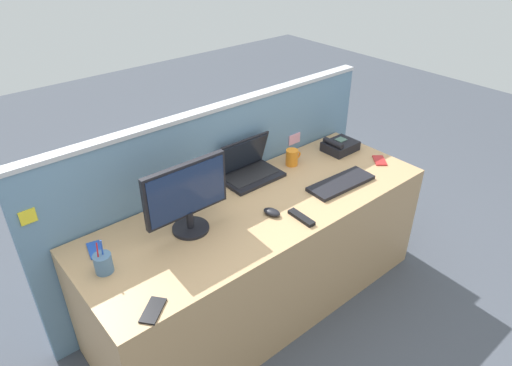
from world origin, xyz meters
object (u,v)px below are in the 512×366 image
(desktop_monitor, at_px, (187,195))
(coffee_mug, at_px, (292,157))
(desk_phone, at_px, (340,146))
(tv_remote, at_px, (301,217))
(laptop, at_px, (248,167))
(pen_cup, at_px, (103,263))
(cell_phone_blue_case, at_px, (95,250))
(keyboard_main, at_px, (341,183))
(computer_mouse_right_hand, at_px, (272,212))
(cell_phone_black_slab, at_px, (153,310))
(cell_phone_red_case, at_px, (380,160))

(desktop_monitor, bearing_deg, coffee_mug, 9.88)
(desk_phone, relative_size, tv_remote, 1.28)
(laptop, distance_m, pen_cup, 1.06)
(cell_phone_blue_case, distance_m, tv_remote, 1.05)
(keyboard_main, height_order, cell_phone_blue_case, keyboard_main)
(cell_phone_blue_case, bearing_deg, computer_mouse_right_hand, -8.74)
(keyboard_main, distance_m, cell_phone_black_slab, 1.36)
(desk_phone, height_order, cell_phone_black_slab, desk_phone)
(keyboard_main, xyz_separation_m, tv_remote, (-0.43, -0.09, -0.00))
(keyboard_main, xyz_separation_m, cell_phone_black_slab, (-1.35, -0.16, -0.01))
(cell_phone_black_slab, xyz_separation_m, coffee_mug, (1.30, 0.53, 0.05))
(desktop_monitor, distance_m, keyboard_main, 0.97)
(desk_phone, bearing_deg, coffee_mug, 169.96)
(laptop, bearing_deg, desktop_monitor, -158.52)
(laptop, xyz_separation_m, cell_phone_red_case, (0.78, -0.41, -0.06))
(desktop_monitor, relative_size, tv_remote, 2.70)
(desk_phone, xyz_separation_m, tv_remote, (-0.76, -0.39, -0.03))
(cell_phone_red_case, distance_m, cell_phone_black_slab, 1.77)
(keyboard_main, bearing_deg, desk_phone, 45.00)
(laptop, bearing_deg, coffee_mug, -12.94)
(tv_remote, bearing_deg, desktop_monitor, 149.84)
(pen_cup, height_order, cell_phone_blue_case, pen_cup)
(desktop_monitor, distance_m, cell_phone_black_slab, 0.60)
(pen_cup, xyz_separation_m, tv_remote, (0.97, -0.29, -0.04))
(laptop, distance_m, keyboard_main, 0.57)
(laptop, height_order, cell_phone_black_slab, laptop)
(cell_phone_black_slab, distance_m, coffee_mug, 1.40)
(laptop, height_order, coffee_mug, laptop)
(keyboard_main, height_order, pen_cup, pen_cup)
(pen_cup, bearing_deg, cell_phone_red_case, -5.17)
(pen_cup, relative_size, coffee_mug, 1.50)
(cell_phone_blue_case, xyz_separation_m, tv_remote, (0.94, -0.46, 0.01))
(pen_cup, relative_size, cell_phone_red_case, 1.35)
(desk_phone, height_order, cell_phone_blue_case, desk_phone)
(computer_mouse_right_hand, distance_m, tv_remote, 0.16)
(desktop_monitor, distance_m, pen_cup, 0.50)
(laptop, bearing_deg, keyboard_main, -50.75)
(desk_phone, xyz_separation_m, cell_phone_black_slab, (-1.68, -0.46, -0.03))
(computer_mouse_right_hand, height_order, coffee_mug, coffee_mug)
(pen_cup, bearing_deg, desk_phone, 3.45)
(pen_cup, xyz_separation_m, cell_phone_red_case, (1.81, -0.16, -0.04))
(laptop, distance_m, cell_phone_red_case, 0.88)
(keyboard_main, relative_size, coffee_mug, 3.70)
(desktop_monitor, xyz_separation_m, laptop, (0.57, 0.22, -0.14))
(laptop, height_order, desk_phone, laptop)
(cell_phone_red_case, bearing_deg, tv_remote, -130.83)
(cell_phone_black_slab, bearing_deg, laptop, 82.04)
(cell_phone_red_case, bearing_deg, pen_cup, -144.49)
(computer_mouse_right_hand, xyz_separation_m, tv_remote, (0.09, -0.13, -0.01))
(computer_mouse_right_hand, height_order, cell_phone_blue_case, computer_mouse_right_hand)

